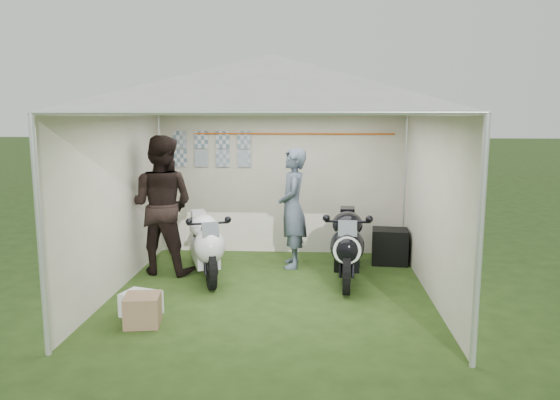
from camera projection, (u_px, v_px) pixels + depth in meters
The scene contains 10 objects.
ground at pixel (272, 291), 7.09m from camera, with size 80.00×80.00×0.00m, color #243A13.
canopy_tent at pixel (271, 89), 6.70m from camera, with size 5.66×5.66×3.00m.
motorcycle_white at pixel (205, 243), 7.59m from camera, with size 0.82×1.76×0.90m.
motorcycle_black at pixel (347, 243), 7.45m from camera, with size 0.51×1.95×0.96m.
paddock_stand at pixel (347, 254), 8.38m from camera, with size 0.38×0.23×0.28m, color #1413C6.
person_dark_jacket at pixel (162, 205), 7.76m from camera, with size 0.96×0.75×1.98m, color black.
person_blue_jacket at pixel (293, 208), 8.08m from camera, with size 0.65×0.43×1.78m, color slate.
equipment_box at pixel (390, 246), 8.33m from camera, with size 0.53×0.43×0.53m, color black.
crate_0 at pixel (141, 304), 6.24m from camera, with size 0.40×0.31×0.27m, color silver.
crate_1 at pixel (143, 310), 5.96m from camera, with size 0.37×0.37×0.33m, color #896649.
Camera 1 is at (0.53, -6.78, 2.32)m, focal length 35.00 mm.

